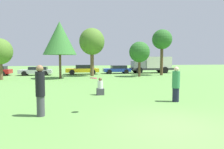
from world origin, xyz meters
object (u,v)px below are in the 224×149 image
tree_2 (92,42)px  parked_car_silver (36,71)px  person_thrower (40,90)px  tree_1 (60,38)px  tree_4 (162,40)px  delivery_truck_grey (152,64)px  frisbee (93,78)px  bystander_sitting (100,88)px  person_catcher (176,84)px  tree_3 (139,52)px  tree_0 (0,52)px  parked_car_blue (117,69)px  parked_car_yellow (83,69)px

tree_2 → parked_car_silver: 8.33m
person_thrower → tree_1: tree_1 is taller
tree_4 → parked_car_silver: (-15.99, 3.54, -3.98)m
tree_1 → delivery_truck_grey: 15.02m
person_thrower → frisbee: person_thrower is taller
tree_2 → delivery_truck_grey: 10.71m
frisbee → bystander_sitting: frisbee is taller
tree_1 → tree_2: size_ratio=1.04×
person_catcher → parked_car_silver: person_catcher is taller
frisbee → tree_2: size_ratio=0.05×
tree_3 → frisbee: bearing=-116.6°
tree_2 → delivery_truck_grey: tree_2 is taller
person_catcher → tree_1: 15.42m
bystander_sitting → tree_1: 12.05m
bystander_sitting → tree_3: 13.37m
tree_0 → tree_1: tree_1 is taller
tree_3 → person_thrower: bearing=-122.2°
bystander_sitting → parked_car_blue: bearing=72.4°
tree_2 → tree_4: tree_4 is taller
frisbee → tree_3: tree_3 is taller
parked_car_blue → tree_3: bearing=104.9°
person_catcher → tree_1: (-5.92, 13.81, 3.50)m
tree_0 → person_catcher: bearing=-49.0°
tree_0 → parked_car_silver: size_ratio=1.01×
person_catcher → frisbee: (-4.27, -1.16, 0.50)m
person_thrower → delivery_truck_grey: bearing=45.6°
tree_0 → parked_car_silver: (2.71, 5.36, -2.26)m
frisbee → parked_car_yellow: bearing=86.4°
frisbee → tree_1: 15.35m
tree_0 → parked_car_yellow: 10.79m
bystander_sitting → parked_car_silver: parked_car_silver is taller
parked_car_yellow → parked_car_blue: bearing=-174.4°
frisbee → parked_car_yellow: frisbee is taller
parked_car_yellow → parked_car_blue: 5.05m
tree_0 → parked_car_silver: bearing=63.2°
person_thrower → parked_car_yellow: size_ratio=0.42×
frisbee → tree_1: size_ratio=0.05×
parked_car_yellow → parked_car_blue: parked_car_yellow is taller
tree_1 → parked_car_blue: tree_1 is taller
parked_car_yellow → tree_1: bearing=64.7°
bystander_sitting → person_catcher: bearing=-39.0°
parked_car_silver → parked_car_yellow: 6.11m
person_thrower → person_catcher: 6.37m
person_catcher → delivery_truck_grey: (7.56, 19.70, 0.47)m
tree_1 → tree_4: size_ratio=1.04×
frisbee → delivery_truck_grey: 23.98m
bystander_sitting → parked_car_blue: parked_car_blue is taller
tree_0 → tree_2: 10.10m
person_catcher → tree_4: tree_4 is taller
tree_2 → tree_4: (9.03, -0.75, 0.35)m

